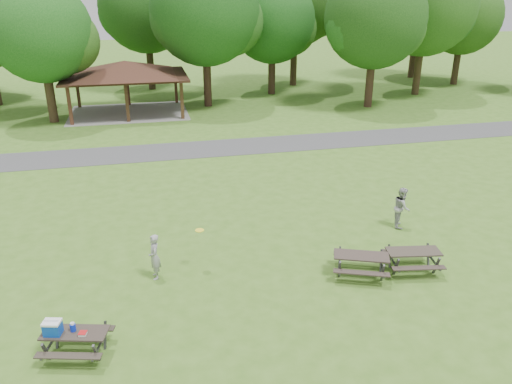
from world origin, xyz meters
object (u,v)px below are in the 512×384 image
object	(u,v)px
frisbee_catcher	(402,207)
picnic_table_middle	(361,260)
picnic_table_near	(68,334)
frisbee_thrower	(155,257)

from	to	relation	value
frisbee_catcher	picnic_table_middle	bearing A→B (deg)	158.58
picnic_table_near	picnic_table_middle	size ratio (longest dim) A/B	0.89
frisbee_thrower	frisbee_catcher	size ratio (longest dim) A/B	0.95
picnic_table_near	frisbee_thrower	xyz separation A→B (m)	(2.25, 3.20, 0.11)
frisbee_thrower	picnic_table_middle	bearing A→B (deg)	75.09
picnic_table_near	frisbee_thrower	distance (m)	3.91
picnic_table_middle	frisbee_catcher	distance (m)	4.21
frisbee_thrower	frisbee_catcher	distance (m)	9.55
picnic_table_middle	picnic_table_near	bearing A→B (deg)	-167.76
frisbee_catcher	picnic_table_near	bearing A→B (deg)	136.27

